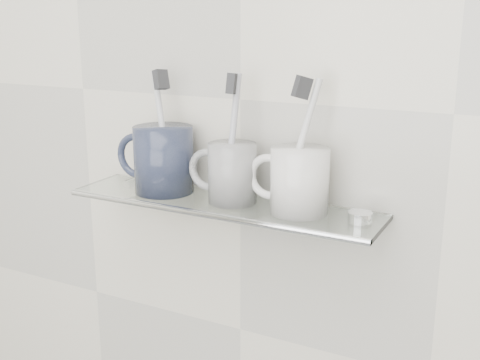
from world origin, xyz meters
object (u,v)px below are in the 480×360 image
Objects in this scene: mug_left at (164,159)px; mug_center at (232,173)px; mug_right at (300,181)px; shelf_glass at (222,204)px.

mug_left reaches higher than mug_center.
mug_center is at bearing 179.45° from mug_right.
mug_right is (0.13, 0.00, 0.05)m from shelf_glass.
shelf_glass is 5.44× the size of mug_center.
shelf_glass is 0.05m from mug_center.
mug_center is 0.97× the size of mug_right.
mug_left reaches higher than shelf_glass.
mug_center is at bearing -21.33° from mug_left.
mug_right reaches higher than shelf_glass.
mug_left is 0.13m from mug_center.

